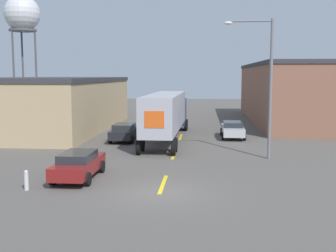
{
  "coord_description": "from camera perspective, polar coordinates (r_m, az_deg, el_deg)",
  "views": [
    {
      "loc": [
        2.01,
        -19.26,
        5.53
      ],
      "look_at": [
        -0.41,
        9.53,
        2.04
      ],
      "focal_mm": 45.0,
      "sensor_mm": 36.0,
      "label": 1
    }
  ],
  "objects": [
    {
      "name": "ground_plane",
      "position": [
        20.14,
        -1.13,
        -9.05
      ],
      "size": [
        160.0,
        160.0,
        0.0
      ],
      "primitive_type": "plane",
      "color": "#56514C"
    },
    {
      "name": "road_centerline",
      "position": [
        29.65,
        0.83,
        -3.85
      ],
      "size": [
        0.2,
        20.06,
        0.01
      ],
      "color": "yellow",
      "rests_on": "ground_plane"
    },
    {
      "name": "warehouse_left",
      "position": [
        44.78,
        -15.61,
        2.96
      ],
      "size": [
        11.9,
        23.13,
        5.3
      ],
      "color": "tan",
      "rests_on": "ground_plane"
    },
    {
      "name": "warehouse_right",
      "position": [
        51.94,
        16.24,
        4.34
      ],
      "size": [
        9.26,
        27.63,
        6.92
      ],
      "color": "brown",
      "rests_on": "ground_plane"
    },
    {
      "name": "semi_truck",
      "position": [
        35.9,
        -0.15,
        1.92
      ],
      "size": [
        3.05,
        16.12,
        4.01
      ],
      "rotation": [
        0.0,
        0.0,
        -0.02
      ],
      "color": "navy",
      "rests_on": "ground_plane"
    },
    {
      "name": "parked_car_right_far",
      "position": [
        37.68,
        8.75,
        -0.42
      ],
      "size": [
        2.03,
        4.77,
        1.46
      ],
      "color": "#B2B2B7",
      "rests_on": "ground_plane"
    },
    {
      "name": "parked_car_left_far",
      "position": [
        35.77,
        -5.94,
        -0.76
      ],
      "size": [
        2.03,
        4.77,
        1.46
      ],
      "color": "black",
      "rests_on": "ground_plane"
    },
    {
      "name": "parked_car_left_near",
      "position": [
        23.14,
        -12.03,
        -5.09
      ],
      "size": [
        2.03,
        4.77,
        1.46
      ],
      "color": "maroon",
      "rests_on": "ground_plane"
    },
    {
      "name": "water_tower",
      "position": [
        67.73,
        -19.15,
        14.0
      ],
      "size": [
        5.24,
        5.24,
        17.2
      ],
      "color": "#47474C",
      "rests_on": "ground_plane"
    },
    {
      "name": "street_lamp",
      "position": [
        28.31,
        13.03,
        6.25
      ],
      "size": [
        3.2,
        0.32,
        9.14
      ],
      "color": "slate",
      "rests_on": "ground_plane"
    },
    {
      "name": "fire_hydrant",
      "position": [
        21.6,
        -18.63,
        -6.96
      ],
      "size": [
        0.22,
        0.22,
        0.99
      ],
      "color": "silver",
      "rests_on": "ground_plane"
    }
  ]
}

